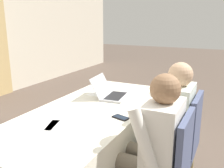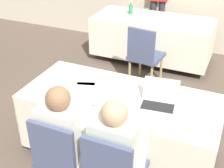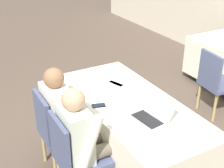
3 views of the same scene
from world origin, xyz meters
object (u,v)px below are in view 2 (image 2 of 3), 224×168
(water_bottle, at_px, (131,8))
(person_checkered_shirt, at_px, (67,134))
(chair_far_spare, at_px, (144,54))
(laptop, at_px, (159,102))
(chair_near_left, at_px, (62,156))
(person_white_shirt, at_px, (118,149))
(cell_phone, at_px, (100,112))

(water_bottle, xyz_separation_m, person_checkered_shirt, (0.59, -3.09, -0.17))
(water_bottle, height_order, chair_far_spare, water_bottle)
(laptop, distance_m, water_bottle, 2.74)
(laptop, xyz_separation_m, chair_near_left, (-0.62, -0.72, -0.28))
(person_white_shirt, bearing_deg, cell_phone, -44.69)
(chair_near_left, bearing_deg, person_checkered_shirt, -90.00)
(laptop, bearing_deg, chair_near_left, -137.18)
(chair_near_left, bearing_deg, person_white_shirt, -167.63)
(laptop, bearing_deg, person_checkered_shirt, -141.59)
(laptop, distance_m, chair_near_left, 0.99)
(chair_far_spare, bearing_deg, chair_near_left, 97.82)
(laptop, height_order, chair_far_spare, laptop)
(chair_near_left, xyz_separation_m, chair_far_spare, (-0.02, 2.25, 0.00))
(laptop, xyz_separation_m, cell_phone, (-0.45, -0.31, -0.04))
(chair_near_left, distance_m, chair_far_spare, 2.26)
(person_checkered_shirt, distance_m, person_white_shirt, 0.47)
(water_bottle, relative_size, chair_near_left, 0.24)
(laptop, relative_size, cell_phone, 2.50)
(cell_phone, height_order, chair_near_left, chair_near_left)
(chair_near_left, xyz_separation_m, person_checkered_shirt, (-0.00, 0.10, 0.16))
(laptop, height_order, water_bottle, water_bottle)
(chair_far_spare, relative_size, person_checkered_shirt, 0.78)
(laptop, distance_m, chair_far_spare, 1.68)
(chair_far_spare, height_order, person_checkered_shirt, person_checkered_shirt)
(laptop, distance_m, person_checkered_shirt, 0.88)
(water_bottle, bearing_deg, person_white_shirt, -71.08)
(water_bottle, height_order, person_white_shirt, person_white_shirt)
(chair_near_left, bearing_deg, chair_far_spare, -89.57)
(laptop, relative_size, water_bottle, 1.72)
(cell_phone, height_order, water_bottle, water_bottle)
(chair_near_left, bearing_deg, water_bottle, -79.60)
(chair_far_spare, distance_m, person_checkered_shirt, 2.16)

